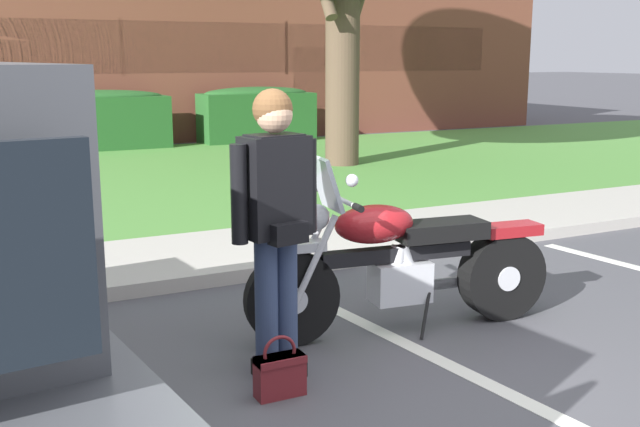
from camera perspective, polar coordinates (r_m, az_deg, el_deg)
name	(u,v)px	position (r m, az deg, el deg)	size (l,w,h in m)	color
ground_plane	(418,403)	(4.33, 7.40, -14.04)	(140.00, 140.00, 0.00)	#4C4C51
curb_strip	(244,273)	(6.52, -5.78, -4.49)	(60.00, 0.20, 0.12)	#B7B2A8
concrete_walk	(212,253)	(7.30, -8.19, -2.95)	(60.00, 1.50, 0.08)	#B7B2A8
grass_lawn	(108,181)	(11.89, -15.71, 2.38)	(60.00, 8.16, 0.06)	#518E3D
stall_stripe_1	(466,373)	(4.74, 11.00, -11.76)	(0.12, 4.40, 0.01)	silver
motorcycle	(413,262)	(5.26, 7.05, -3.64)	(2.24, 0.82, 1.26)	black
rider_person	(276,213)	(4.35, -3.38, 0.00)	(0.57, 0.34, 1.70)	black
handbag	(280,372)	(4.33, -3.05, -11.86)	(0.28, 0.13, 0.36)	maroon
hedge_center_right	(89,120)	(15.78, -17.09, 6.79)	(3.15, 0.90, 1.24)	#235623
hedge_right	(257,114)	(16.77, -4.80, 7.52)	(2.51, 0.90, 1.24)	#235623
brick_building	(83,52)	(21.24, -17.47, 11.54)	(22.51, 9.39, 3.98)	brown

